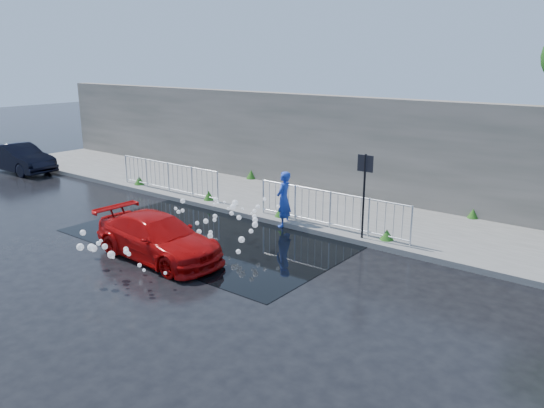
# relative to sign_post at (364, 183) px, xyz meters

# --- Properties ---
(ground) EXTENTS (90.00, 90.00, 0.00)m
(ground) POSITION_rel_sign_post_xyz_m (-4.20, -3.10, -1.72)
(ground) COLOR black
(ground) RESTS_ON ground
(pavement) EXTENTS (30.00, 4.00, 0.15)m
(pavement) POSITION_rel_sign_post_xyz_m (-4.20, 1.90, -1.65)
(pavement) COLOR #5B5B57
(pavement) RESTS_ON ground
(curb) EXTENTS (30.00, 0.25, 0.16)m
(curb) POSITION_rel_sign_post_xyz_m (-4.20, -0.10, -1.64)
(curb) COLOR #5B5B57
(curb) RESTS_ON ground
(retaining_wall) EXTENTS (30.00, 0.60, 3.50)m
(retaining_wall) POSITION_rel_sign_post_xyz_m (-4.20, 4.10, 0.18)
(retaining_wall) COLOR #5C584D
(retaining_wall) RESTS_ON pavement
(puddle) EXTENTS (8.00, 5.00, 0.01)m
(puddle) POSITION_rel_sign_post_xyz_m (-3.70, -2.10, -1.72)
(puddle) COLOR black
(puddle) RESTS_ON ground
(sign_post) EXTENTS (0.45, 0.06, 2.50)m
(sign_post) POSITION_rel_sign_post_xyz_m (0.00, 0.00, 0.00)
(sign_post) COLOR black
(sign_post) RESTS_ON ground
(railing_left) EXTENTS (5.05, 0.05, 1.10)m
(railing_left) POSITION_rel_sign_post_xyz_m (-8.20, 0.25, -0.99)
(railing_left) COLOR silver
(railing_left) RESTS_ON pavement
(railing_right) EXTENTS (5.05, 0.05, 1.10)m
(railing_right) POSITION_rel_sign_post_xyz_m (-1.20, 0.25, -0.99)
(railing_right) COLOR silver
(railing_right) RESTS_ON pavement
(weeds) EXTENTS (12.17, 3.93, 0.43)m
(weeds) POSITION_rel_sign_post_xyz_m (-4.44, 1.38, -1.40)
(weeds) COLOR #144211
(weeds) RESTS_ON pavement
(water_spray) EXTENTS (3.66, 5.32, 0.97)m
(water_spray) POSITION_rel_sign_post_xyz_m (-3.34, -3.34, -1.03)
(water_spray) COLOR white
(water_spray) RESTS_ON ground
(red_car) EXTENTS (3.92, 1.73, 1.12)m
(red_car) POSITION_rel_sign_post_xyz_m (-3.54, -4.21, -1.16)
(red_car) COLOR #AC0706
(red_car) RESTS_ON ground
(dark_car) EXTENTS (3.93, 1.59, 1.27)m
(dark_car) POSITION_rel_sign_post_xyz_m (-16.63, -1.06, -1.09)
(dark_car) COLOR black
(dark_car) RESTS_ON ground
(person) EXTENTS (0.52, 0.69, 1.70)m
(person) POSITION_rel_sign_post_xyz_m (-2.63, -0.10, -0.87)
(person) COLOR blue
(person) RESTS_ON ground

